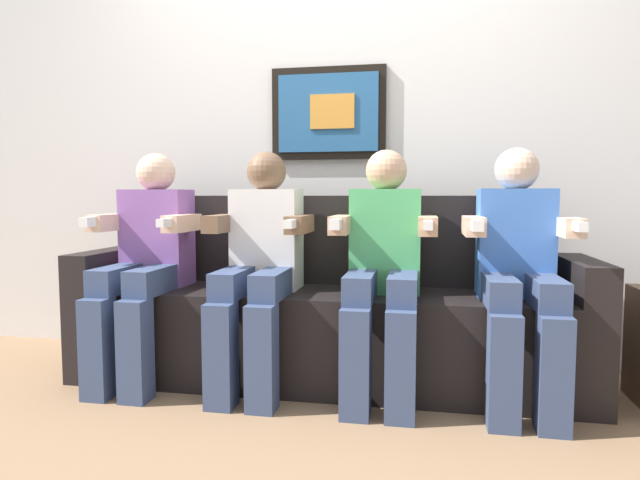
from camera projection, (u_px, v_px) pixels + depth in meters
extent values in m
plane|color=#8C6B4C|center=(314.00, 403.00, 2.35)|extent=(6.29, 6.29, 0.00)
cube|color=silver|center=(341.00, 123.00, 3.00)|extent=(4.84, 0.05, 2.60)
cube|color=black|center=(328.00, 113.00, 2.97)|extent=(0.63, 0.03, 0.50)
cube|color=#26598C|center=(328.00, 113.00, 2.95)|extent=(0.55, 0.02, 0.42)
cube|color=orange|center=(332.00, 112.00, 2.94)|extent=(0.24, 0.02, 0.18)
cube|color=black|center=(325.00, 335.00, 2.62)|extent=(2.16, 0.58, 0.45)
cube|color=black|center=(333.00, 239.00, 2.80)|extent=(2.16, 0.14, 0.45)
cube|color=black|center=(109.00, 309.00, 2.83)|extent=(0.14, 0.58, 0.62)
cube|color=black|center=(580.00, 329.00, 2.40)|extent=(0.14, 0.58, 0.62)
cube|color=#8C59A5|center=(158.00, 237.00, 2.73)|extent=(0.32, 0.20, 0.48)
sphere|color=beige|center=(156.00, 172.00, 2.70)|extent=(0.19, 0.19, 0.19)
cube|color=#38476B|center=(121.00, 278.00, 2.57)|extent=(0.12, 0.40, 0.12)
cube|color=#38476B|center=(156.00, 279.00, 2.53)|extent=(0.12, 0.40, 0.12)
cube|color=#38476B|center=(98.00, 349.00, 2.39)|extent=(0.12, 0.12, 0.45)
cube|color=#38476B|center=(135.00, 351.00, 2.36)|extent=(0.12, 0.12, 0.45)
cube|color=beige|center=(109.00, 222.00, 2.64)|extent=(0.08, 0.28, 0.08)
cube|color=beige|center=(182.00, 223.00, 2.57)|extent=(0.08, 0.28, 0.08)
cube|color=white|center=(166.00, 223.00, 2.41)|extent=(0.04, 0.13, 0.04)
cube|color=white|center=(89.00, 222.00, 2.48)|extent=(0.04, 0.10, 0.04)
cube|color=white|center=(267.00, 239.00, 2.63)|extent=(0.32, 0.20, 0.48)
sphere|color=brown|center=(266.00, 172.00, 2.60)|extent=(0.19, 0.19, 0.19)
cube|color=#38476B|center=(236.00, 282.00, 2.46)|extent=(0.12, 0.40, 0.12)
cube|color=#38476B|center=(274.00, 283.00, 2.43)|extent=(0.12, 0.40, 0.12)
cube|color=#38476B|center=(221.00, 356.00, 2.29)|extent=(0.12, 0.12, 0.45)
cube|color=#38476B|center=(262.00, 358.00, 2.25)|extent=(0.12, 0.12, 0.45)
cube|color=brown|center=(221.00, 223.00, 2.54)|extent=(0.08, 0.28, 0.08)
cube|color=brown|center=(300.00, 224.00, 2.47)|extent=(0.08, 0.28, 0.08)
cube|color=white|center=(291.00, 224.00, 2.31)|extent=(0.04, 0.13, 0.04)
cube|color=#4CB266|center=(386.00, 241.00, 2.52)|extent=(0.32, 0.20, 0.48)
sphere|color=tan|center=(386.00, 170.00, 2.49)|extent=(0.19, 0.19, 0.19)
cube|color=#38476B|center=(361.00, 285.00, 2.36)|extent=(0.12, 0.40, 0.12)
cube|color=#38476B|center=(403.00, 287.00, 2.32)|extent=(0.12, 0.40, 0.12)
cube|color=#38476B|center=(355.00, 363.00, 2.18)|extent=(0.12, 0.12, 0.45)
cube|color=#38476B|center=(401.00, 366.00, 2.15)|extent=(0.12, 0.12, 0.45)
cube|color=tan|center=(341.00, 225.00, 2.43)|extent=(0.08, 0.28, 0.08)
cube|color=tan|center=(428.00, 225.00, 2.36)|extent=(0.08, 0.28, 0.08)
cube|color=white|center=(428.00, 225.00, 2.20)|extent=(0.04, 0.13, 0.04)
cube|color=white|center=(336.00, 224.00, 2.27)|extent=(0.04, 0.10, 0.04)
cube|color=#3F72CC|center=(515.00, 243.00, 2.41)|extent=(0.32, 0.20, 0.48)
sphere|color=beige|center=(517.00, 169.00, 2.39)|extent=(0.19, 0.19, 0.19)
cube|color=#38476B|center=(499.00, 290.00, 2.25)|extent=(0.12, 0.40, 0.12)
cube|color=#38476B|center=(544.00, 291.00, 2.22)|extent=(0.12, 0.40, 0.12)
cube|color=#38476B|center=(504.00, 372.00, 2.08)|extent=(0.12, 0.12, 0.45)
cube|color=#38476B|center=(554.00, 375.00, 2.04)|extent=(0.12, 0.12, 0.45)
cube|color=beige|center=(473.00, 226.00, 2.33)|extent=(0.08, 0.28, 0.08)
cube|color=beige|center=(568.00, 227.00, 2.26)|extent=(0.08, 0.28, 0.08)
cube|color=white|center=(579.00, 227.00, 2.10)|extent=(0.04, 0.13, 0.04)
cube|color=white|center=(477.00, 226.00, 2.17)|extent=(0.04, 0.10, 0.04)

